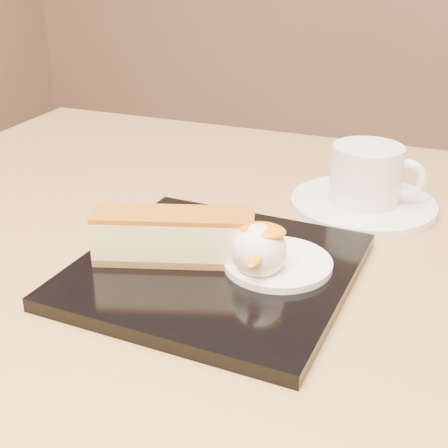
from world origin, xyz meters
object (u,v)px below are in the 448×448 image
at_px(cheesecake, 174,236).
at_px(saucer, 363,204).
at_px(table, 179,392).
at_px(ice_cream_scoop, 259,250).
at_px(coffee_cup, 368,173).
at_px(dessert_plate, 215,270).

distance_m(cheesecake, saucer, 0.23).
xyz_separation_m(table, ice_cream_scoop, (0.09, -0.03, 0.19)).
bearing_deg(ice_cream_scoop, table, 164.17).
relative_size(saucer, coffee_cup, 1.55).
distance_m(table, cheesecake, 0.19).
height_order(dessert_plate, coffee_cup, coffee_cup).
bearing_deg(table, dessert_plate, -22.52).
xyz_separation_m(dessert_plate, coffee_cup, (0.09, 0.19, 0.03)).
height_order(table, dessert_plate, dessert_plate).
height_order(table, saucer, saucer).
bearing_deg(ice_cream_scoop, saucer, 75.42).
bearing_deg(saucer, cheesecake, -123.05).
bearing_deg(saucer, table, -129.62).
xyz_separation_m(table, coffee_cup, (0.14, 0.17, 0.20)).
relative_size(ice_cream_scoop, coffee_cup, 0.46).
distance_m(table, dessert_plate, 0.17).
height_order(ice_cream_scoop, saucer, ice_cream_scoop).
height_order(table, ice_cream_scoop, ice_cream_scoop).
distance_m(saucer, coffee_cup, 0.04).
xyz_separation_m(ice_cream_scoop, saucer, (0.05, 0.19, -0.03)).
distance_m(dessert_plate, cheesecake, 0.04).
distance_m(table, ice_cream_scoop, 0.21).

